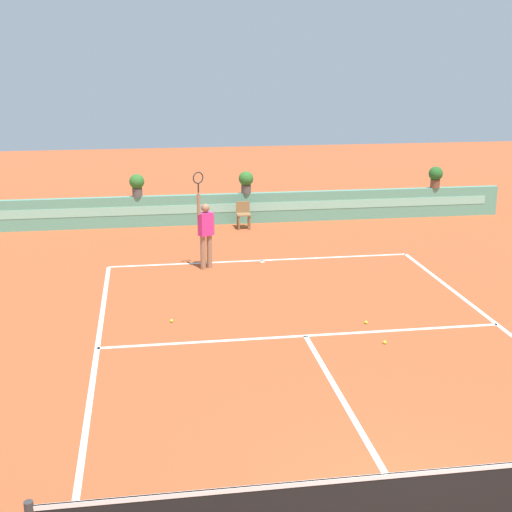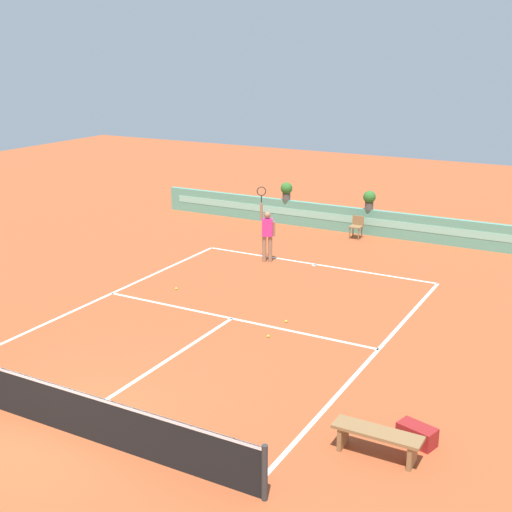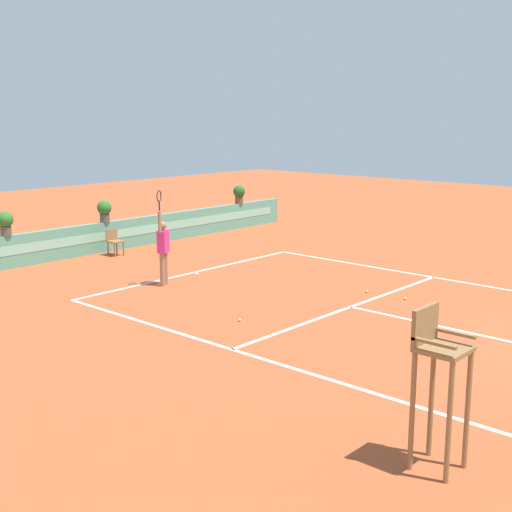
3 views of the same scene
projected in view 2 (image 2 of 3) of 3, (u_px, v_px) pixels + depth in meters
ground_plane at (224, 324)px, 18.15m from camera, size 60.00×60.00×0.00m
court_lines at (238, 315)px, 18.75m from camera, size 8.32×11.94×0.01m
net at (58, 406)px, 12.97m from camera, size 8.92×0.10×1.00m
back_wall_barrier at (363, 221)px, 26.72m from camera, size 18.00×0.21×1.00m
ball_kid_chair at (357, 226)px, 26.11m from camera, size 0.44×0.44×0.85m
bench_courtside at (377, 437)px, 12.16m from camera, size 1.60×0.44×0.51m
gear_bag at (417, 434)px, 12.62m from camera, size 0.77×0.54×0.36m
tennis_player at (267, 232)px, 23.07m from camera, size 0.56×0.36×2.58m
tennis_ball_near_baseline at (286, 321)px, 18.21m from camera, size 0.07×0.07×0.07m
tennis_ball_mid_court at (176, 289)px, 20.67m from camera, size 0.07×0.07×0.07m
tennis_ball_by_sideline at (268, 336)px, 17.28m from camera, size 0.07×0.07×0.07m
potted_plant_centre at (369, 199)px, 26.36m from camera, size 0.48×0.48×0.72m
potted_plant_left at (286, 190)px, 27.99m from camera, size 0.48×0.48×0.72m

